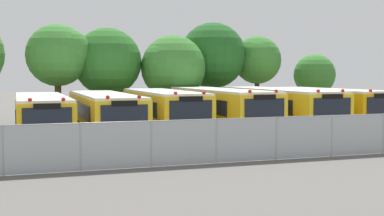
{
  "coord_description": "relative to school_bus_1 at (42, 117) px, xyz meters",
  "views": [
    {
      "loc": [
        -8.0,
        -27.68,
        3.52
      ],
      "look_at": [
        1.49,
        0.0,
        1.6
      ],
      "focal_mm": 49.48,
      "sensor_mm": 36.0,
      "label": 1
    }
  ],
  "objects": [
    {
      "name": "school_bus_3",
      "position": [
        6.46,
        0.46,
        0.08
      ],
      "size": [
        2.68,
        10.07,
        2.7
      ],
      "rotation": [
        0.0,
        0.0,
        3.13
      ],
      "color": "yellow",
      "rests_on": "ground_plane"
    },
    {
      "name": "tree_5",
      "position": [
        12.56,
        9.2,
        3.41
      ],
      "size": [
        5.01,
        4.87,
        7.28
      ],
      "color": "#4C3823",
      "rests_on": "ground_plane"
    },
    {
      "name": "chainlink_fence",
      "position": [
        6.12,
        -8.34,
        -0.42
      ],
      "size": [
        26.24,
        0.07,
        1.77
      ],
      "color": "#9EA0A3",
      "rests_on": "ground_plane"
    },
    {
      "name": "school_bus_2",
      "position": [
        3.18,
        0.34,
        0.03
      ],
      "size": [
        2.63,
        11.45,
        2.6
      ],
      "rotation": [
        0.0,
        0.0,
        3.13
      ],
      "color": "yellow",
      "rests_on": "ground_plane"
    },
    {
      "name": "tree_7",
      "position": [
        20.97,
        8.39,
        2.01
      ],
      "size": [
        3.22,
        3.22,
        5.02
      ],
      "color": "#4C3823",
      "rests_on": "ground_plane"
    },
    {
      "name": "tree_6",
      "position": [
        16.26,
        8.92,
        3.23
      ],
      "size": [
        3.63,
        3.63,
        6.35
      ],
      "color": "#4C3823",
      "rests_on": "ground_plane"
    },
    {
      "name": "tree_2",
      "position": [
        1.69,
        8.33,
        3.43
      ],
      "size": [
        4.15,
        4.09,
        6.76
      ],
      "color": "#4C3823",
      "rests_on": "ground_plane"
    },
    {
      "name": "school_bus_6",
      "position": [
        16.73,
        0.28,
        0.09
      ],
      "size": [
        2.76,
        10.2,
        2.71
      ],
      "rotation": [
        0.0,
        0.0,
        3.17
      ],
      "color": "#EAA80C",
      "rests_on": "ground_plane"
    },
    {
      "name": "school_bus_4",
      "position": [
        9.81,
        0.48,
        0.12
      ],
      "size": [
        2.61,
        11.42,
        2.76
      ],
      "rotation": [
        0.0,
        0.0,
        3.14
      ],
      "color": "yellow",
      "rests_on": "ground_plane"
    },
    {
      "name": "school_bus_5",
      "position": [
        13.27,
        0.21,
        0.11
      ],
      "size": [
        2.61,
        11.65,
        2.76
      ],
      "rotation": [
        0.0,
        0.0,
        3.14
      ],
      "color": "yellow",
      "rests_on": "ground_plane"
    },
    {
      "name": "school_bus_1",
      "position": [
        0.0,
        0.0,
        0.0
      ],
      "size": [
        2.55,
        10.74,
        2.54
      ],
      "rotation": [
        0.0,
        0.0,
        3.13
      ],
      "color": "yellow",
      "rests_on": "ground_plane"
    },
    {
      "name": "tree_4",
      "position": [
        9.18,
        7.94,
        2.63
      ],
      "size": [
        4.52,
        4.52,
        6.18
      ],
      "color": "#4C3823",
      "rests_on": "ground_plane"
    },
    {
      "name": "tree_3",
      "position": [
        4.94,
        8.8,
        3.0
      ],
      "size": [
        4.65,
        4.65,
        6.64
      ],
      "color": "#4C3823",
      "rests_on": "ground_plane"
    },
    {
      "name": "ground_plane",
      "position": [
        6.58,
        0.28,
        -1.34
      ],
      "size": [
        160.0,
        160.0,
        0.0
      ],
      "primitive_type": "plane",
      "color": "#595651"
    }
  ]
}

